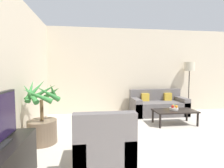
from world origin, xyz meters
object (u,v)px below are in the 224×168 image
(potted_palm, at_px, (42,122))
(apple_green, at_px, (173,106))
(coffee_table, at_px, (175,112))
(apple_red, at_px, (173,106))
(ottoman, at_px, (102,133))
(floor_lamp, at_px, (189,70))
(sofa_loveseat, at_px, (158,106))
(orange_fruit, at_px, (176,107))
(armchair, at_px, (103,149))
(fruit_bowl, at_px, (174,109))

(potted_palm, height_order, apple_green, potted_palm)
(potted_palm, bearing_deg, apple_green, 15.64)
(potted_palm, distance_m, coffee_table, 3.11)
(apple_red, relative_size, ottoman, 0.13)
(ottoman, bearing_deg, coffee_table, 25.97)
(floor_lamp, xyz_separation_m, coffee_table, (-1.13, -1.22, -1.08))
(sofa_loveseat, bearing_deg, orange_fruit, -85.48)
(floor_lamp, xyz_separation_m, armchair, (-3.09, -2.96, -1.12))
(armchair, height_order, ottoman, armchair)
(sofa_loveseat, bearing_deg, potted_palm, -150.10)
(potted_palm, height_order, ottoman, potted_palm)
(orange_fruit, distance_m, ottoman, 2.20)
(floor_lamp, height_order, fruit_bowl, floor_lamp)
(floor_lamp, height_order, armchair, floor_lamp)
(floor_lamp, xyz_separation_m, ottoman, (-3.04, -2.15, -1.19))
(floor_lamp, bearing_deg, potted_palm, -154.80)
(floor_lamp, height_order, apple_red, floor_lamp)
(fruit_bowl, distance_m, orange_fruit, 0.09)
(coffee_table, bearing_deg, ottoman, -154.03)
(sofa_loveseat, xyz_separation_m, fruit_bowl, (0.03, -0.93, 0.12))
(potted_palm, xyz_separation_m, coffee_table, (3.02, 0.73, -0.09))
(apple_green, bearing_deg, floor_lamp, 44.86)
(sofa_loveseat, bearing_deg, armchair, -125.46)
(apple_red, distance_m, armchair, 2.63)
(apple_green, xyz_separation_m, orange_fruit, (0.04, -0.10, -0.00))
(sofa_loveseat, height_order, armchair, armchair)
(coffee_table, bearing_deg, apple_green, 79.78)
(sofa_loveseat, distance_m, apple_green, 0.89)
(sofa_loveseat, distance_m, fruit_bowl, 0.94)
(sofa_loveseat, relative_size, fruit_bowl, 7.60)
(orange_fruit, height_order, ottoman, orange_fruit)
(potted_palm, distance_m, floor_lamp, 4.68)
(floor_lamp, height_order, coffee_table, floor_lamp)
(ottoman, bearing_deg, apple_green, 28.46)
(potted_palm, xyz_separation_m, ottoman, (1.11, -0.20, -0.21))
(armchair, bearing_deg, potted_palm, 136.06)
(coffee_table, height_order, ottoman, ottoman)
(sofa_loveseat, distance_m, floor_lamp, 1.62)
(sofa_loveseat, bearing_deg, floor_lamp, 11.15)
(sofa_loveseat, relative_size, apple_green, 21.41)
(floor_lamp, distance_m, coffee_table, 1.98)
(sofa_loveseat, height_order, orange_fruit, sofa_loveseat)
(potted_palm, bearing_deg, sofa_loveseat, 29.90)
(floor_lamp, relative_size, orange_fruit, 21.91)
(potted_palm, bearing_deg, ottoman, -10.11)
(ottoman, bearing_deg, armchair, -93.96)
(coffee_table, xyz_separation_m, apple_red, (-0.04, 0.04, 0.13))
(orange_fruit, bearing_deg, floor_lamp, 48.17)
(potted_palm, height_order, sofa_loveseat, potted_palm)
(fruit_bowl, height_order, apple_green, apple_green)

